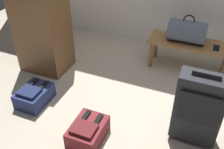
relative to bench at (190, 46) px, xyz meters
name	(u,v)px	position (x,y,z in m)	size (l,w,h in m)	color
ground_plane	(141,115)	(-0.27, -1.04, -0.32)	(6.60, 6.60, 0.00)	#B2A893
bench	(190,46)	(0.00, 0.00, 0.00)	(1.00, 0.36, 0.38)	olive
duffel_bag_slate	(187,31)	(-0.07, 0.00, 0.19)	(0.44, 0.26, 0.34)	#475160
cell_phone	(216,48)	(0.30, -0.03, 0.06)	(0.07, 0.14, 0.01)	#191E4C
suitcase_upright_charcoal	(198,108)	(0.24, -1.15, 0.06)	(0.40, 0.22, 0.74)	black
backpack_navy	(34,95)	(-1.39, -1.29, -0.23)	(0.28, 0.38, 0.21)	navy
backpack_maroon	(88,131)	(-0.63, -1.52, -0.23)	(0.28, 0.38, 0.21)	maroon
side_cabinet	(42,27)	(-1.66, -0.64, 0.23)	(0.56, 0.44, 1.10)	brown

